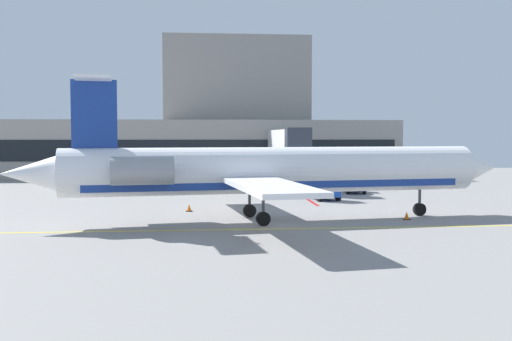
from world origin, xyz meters
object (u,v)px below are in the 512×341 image
regional_jet (268,171)px  belt_loader (104,181)px  pushback_tractor (324,188)px  fuel_tank (79,173)px  baggage_tug (353,184)px

regional_jet → belt_loader: regional_jet is taller
pushback_tractor → belt_loader: size_ratio=1.38×
belt_loader → fuel_tank: size_ratio=0.44×
regional_jet → baggage_tug: size_ratio=8.41×
regional_jet → baggage_tug: bearing=60.1°
pushback_tractor → fuel_tank: size_ratio=0.60×
baggage_tug → fuel_tank: (-28.82, 10.28, 0.62)m
pushback_tractor → belt_loader: bearing=153.7°
baggage_tug → belt_loader: belt_loader is taller
regional_jet → baggage_tug: 21.44m
baggage_tug → regional_jet: bearing=-119.9°
regional_jet → pushback_tractor: 13.80m
baggage_tug → fuel_tank: 30.61m
pushback_tractor → fuel_tank: 29.66m
baggage_tug → belt_loader: (-24.98, 3.83, 0.13)m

